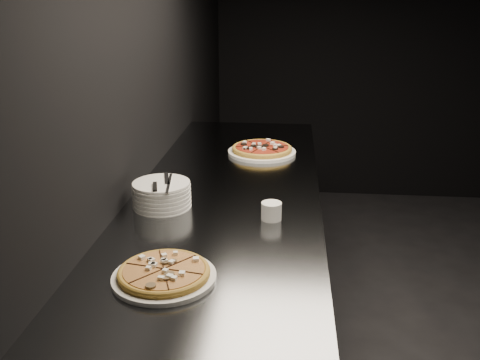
# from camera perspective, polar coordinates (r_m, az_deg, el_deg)

# --- Properties ---
(wall_left) EXTENTS (0.02, 5.00, 2.80)m
(wall_left) POSITION_cam_1_polar(r_m,az_deg,el_deg) (2.10, -11.82, 11.33)
(wall_left) COLOR black
(wall_left) RESTS_ON floor
(counter) EXTENTS (0.74, 2.44, 0.92)m
(counter) POSITION_cam_1_polar(r_m,az_deg,el_deg) (2.34, -1.33, -11.95)
(counter) COLOR slate
(counter) RESTS_ON floor
(pizza_mushroom) EXTENTS (0.30, 0.30, 0.03)m
(pizza_mushroom) POSITION_cam_1_polar(r_m,az_deg,el_deg) (1.53, -8.10, -9.86)
(pizza_mushroom) COLOR white
(pizza_mushroom) RESTS_ON counter
(pizza_tomato) EXTENTS (0.35, 0.35, 0.04)m
(pizza_tomato) POSITION_cam_1_polar(r_m,az_deg,el_deg) (2.66, 2.35, 3.25)
(pizza_tomato) COLOR white
(pizza_tomato) RESTS_ON counter
(plate_stack) EXTENTS (0.21, 0.21, 0.10)m
(plate_stack) POSITION_cam_1_polar(r_m,az_deg,el_deg) (2.01, -8.34, -1.54)
(plate_stack) COLOR white
(plate_stack) RESTS_ON counter
(cutlery) EXTENTS (0.07, 0.23, 0.01)m
(cutlery) POSITION_cam_1_polar(r_m,az_deg,el_deg) (1.98, -8.28, -0.35)
(cutlery) COLOR silver
(cutlery) RESTS_ON plate_stack
(ramekin) EXTENTS (0.07, 0.07, 0.06)m
(ramekin) POSITION_cam_1_polar(r_m,az_deg,el_deg) (1.89, 3.37, -3.27)
(ramekin) COLOR silver
(ramekin) RESTS_ON counter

